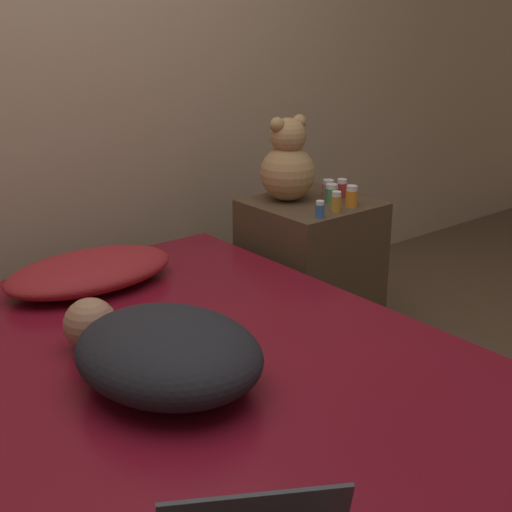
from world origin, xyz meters
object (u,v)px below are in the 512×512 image
at_px(bottle_red, 342,188).
at_px(bottle_amber, 336,202).
at_px(bottle_blue, 320,209).
at_px(bottle_pink, 328,189).
at_px(teddy_bear, 288,164).
at_px(bottle_orange, 352,196).
at_px(person_lying, 163,351).
at_px(bottle_green, 332,194).
at_px(pillow, 90,271).

bearing_deg(bottle_red, bottle_amber, -141.11).
xyz_separation_m(bottle_blue, bottle_amber, (0.10, 0.02, 0.01)).
distance_m(bottle_pink, bottle_amber, 0.22).
height_order(bottle_blue, bottle_red, bottle_red).
bearing_deg(bottle_blue, teddy_bear, 74.78).
distance_m(bottle_pink, bottle_orange, 0.16).
distance_m(bottle_pink, bottle_red, 0.06).
distance_m(person_lying, bottle_green, 1.31).
distance_m(bottle_green, bottle_orange, 0.10).
bearing_deg(bottle_red, pillow, 174.21).
distance_m(bottle_green, bottle_red, 0.09).
height_order(pillow, bottle_blue, bottle_blue).
bearing_deg(bottle_orange, bottle_red, 60.21).
xyz_separation_m(bottle_red, bottle_orange, (-0.07, -0.12, 0.00)).
relative_size(bottle_pink, bottle_amber, 0.92).
relative_size(bottle_green, bottle_orange, 0.88).
bearing_deg(bottle_amber, teddy_bear, 96.77).
xyz_separation_m(bottle_blue, bottle_orange, (0.21, 0.03, 0.01)).
distance_m(bottle_blue, bottle_green, 0.23).
height_order(person_lying, bottle_green, bottle_green).
bearing_deg(bottle_green, bottle_red, 18.18).
relative_size(bottle_green, bottle_red, 0.96).
bearing_deg(bottle_red, bottle_green, -161.82).
bearing_deg(pillow, bottle_blue, -18.10).
distance_m(pillow, bottle_pink, 1.07).
distance_m(person_lying, bottle_pink, 1.38).
bearing_deg(bottle_green, bottle_pink, 56.11).
relative_size(person_lying, bottle_pink, 9.11).
relative_size(person_lying, bottle_green, 9.07).
relative_size(person_lying, bottle_orange, 8.00).
bearing_deg(bottle_green, teddy_bear, 129.52).
distance_m(person_lying, teddy_bear, 1.30).
bearing_deg(bottle_orange, bottle_blue, -170.78).
xyz_separation_m(bottle_green, bottle_amber, (-0.09, -0.11, 0.00)).
height_order(bottle_pink, bottle_green, same).
distance_m(pillow, bottle_orange, 1.07).
distance_m(pillow, bottle_green, 1.03).
xyz_separation_m(person_lying, bottle_red, (1.26, 0.61, 0.10)).
bearing_deg(bottle_red, person_lying, -154.06).
xyz_separation_m(pillow, bottle_blue, (0.82, -0.27, 0.13)).
relative_size(pillow, bottle_green, 7.92).
height_order(person_lying, bottle_blue, bottle_blue).
bearing_deg(bottle_orange, pillow, 167.10).
bearing_deg(teddy_bear, bottle_amber, -83.23).
relative_size(bottle_pink, bottle_green, 0.99).
height_order(bottle_amber, bottle_orange, bottle_orange).
distance_m(person_lying, bottle_orange, 1.29).
xyz_separation_m(teddy_bear, bottle_amber, (0.03, -0.25, -0.11)).
height_order(teddy_bear, bottle_blue, teddy_bear).
bearing_deg(bottle_orange, bottle_pink, 80.46).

